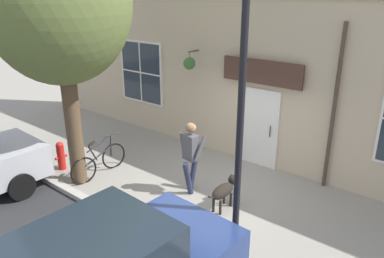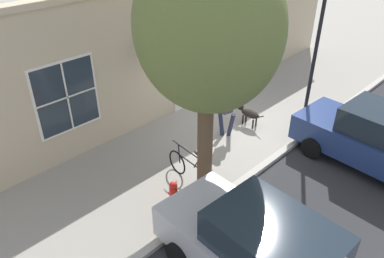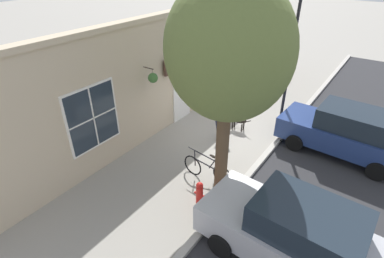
# 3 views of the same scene
# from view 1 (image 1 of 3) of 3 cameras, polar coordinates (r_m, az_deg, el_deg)

# --- Properties ---
(ground_plane) EXTENTS (90.00, 90.00, 0.00)m
(ground_plane) POSITION_cam_1_polar(r_m,az_deg,el_deg) (8.88, 2.17, -9.81)
(ground_plane) COLOR gray
(storefront_facade) EXTENTS (0.95, 18.00, 4.45)m
(storefront_facade) POSITION_cam_1_polar(r_m,az_deg,el_deg) (9.91, 10.52, 7.06)
(storefront_facade) COLOR #C6B293
(storefront_facade) RESTS_ON ground_plane
(pedestrian_walking) EXTENTS (0.64, 0.60, 1.72)m
(pedestrian_walking) POSITION_cam_1_polar(r_m,az_deg,el_deg) (8.51, -0.20, -3.35)
(pedestrian_walking) COLOR #282D47
(pedestrian_walking) RESTS_ON ground_plane
(dog_on_leash) EXTENTS (1.09, 0.30, 0.68)m
(dog_on_leash) POSITION_cam_1_polar(r_m,az_deg,el_deg) (8.17, 4.97, -9.20)
(dog_on_leash) COLOR black
(dog_on_leash) RESTS_ON ground_plane
(street_tree_by_curb) EXTENTS (3.21, 2.89, 6.01)m
(street_tree_by_curb) POSITION_cam_1_polar(r_m,az_deg,el_deg) (8.71, -19.84, 16.82)
(street_tree_by_curb) COLOR brown
(street_tree_by_curb) RESTS_ON ground_plane
(leaning_bicycle) EXTENTS (1.74, 0.23, 1.01)m
(leaning_bicycle) POSITION_cam_1_polar(r_m,az_deg,el_deg) (9.83, -13.95, -4.79)
(leaning_bicycle) COLOR black
(leaning_bicycle) RESTS_ON ground_plane
(street_lamp) EXTENTS (0.32, 0.32, 5.32)m
(street_lamp) POSITION_cam_1_polar(r_m,az_deg,el_deg) (5.42, 7.76, 9.17)
(street_lamp) COLOR black
(street_lamp) RESTS_ON ground_plane
(fire_hydrant) EXTENTS (0.34, 0.20, 0.77)m
(fire_hydrant) POSITION_cam_1_polar(r_m,az_deg,el_deg) (10.43, -19.36, -3.79)
(fire_hydrant) COLOR red
(fire_hydrant) RESTS_ON ground_plane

